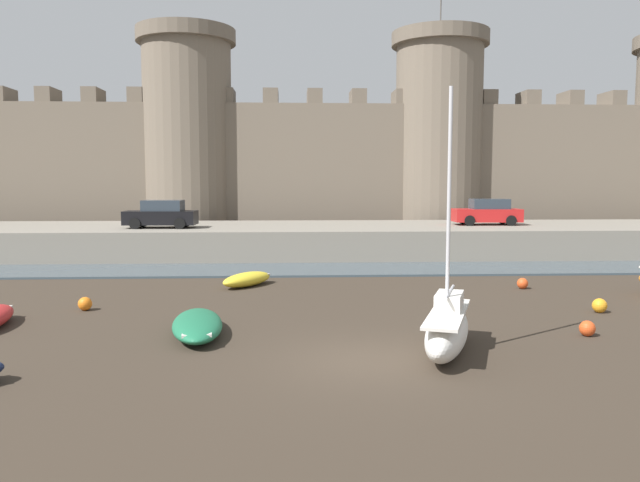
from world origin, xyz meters
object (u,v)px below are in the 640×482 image
Objects in this scene: car_quay_east at (487,212)px; sailboat_midflat_left at (447,328)px; car_quay_centre_east at (161,215)px; rowboat_foreground_left at (247,279)px; mooring_buoy_off_centre at (587,328)px; mooring_buoy_mid_mud at (600,306)px; mooring_buoy_near_shore at (523,283)px; rowboat_midflat_centre at (197,325)px; mooring_buoy_near_channel at (85,304)px.

sailboat_midflat_left is at bearing -110.02° from car_quay_east.
sailboat_midflat_left reaches higher than car_quay_centre_east.
rowboat_foreground_left is 18.51m from car_quay_east.
mooring_buoy_off_centre is 25.21m from car_quay_centre_east.
car_quay_centre_east is 19.84m from car_quay_east.
rowboat_foreground_left is 0.70× the size of car_quay_centre_east.
rowboat_foreground_left is at bearing -60.89° from car_quay_centre_east.
mooring_buoy_mid_mud is 1.08× the size of mooring_buoy_near_shore.
car_quay_east reaches higher than rowboat_midflat_centre.
car_quay_centre_east and car_quay_east have the same top height.
car_quay_centre_east is at bearing 119.11° from rowboat_foreground_left.
rowboat_foreground_left is 6.10× the size of mooring_buoy_near_channel.
mooring_buoy_mid_mud reaches higher than mooring_buoy_off_centre.
car_quay_centre_east is at bearing 129.87° from mooring_buoy_off_centre.
mooring_buoy_mid_mud is at bearing -79.70° from mooring_buoy_near_shore.
sailboat_midflat_left is 4.81m from mooring_buoy_off_centre.
mooring_buoy_off_centre is at bearing -41.16° from rowboat_foreground_left.
mooring_buoy_near_channel is (-4.41, 3.68, -0.08)m from rowboat_midflat_centre.
mooring_buoy_mid_mud is at bearing -95.54° from car_quay_east.
sailboat_midflat_left is at bearing -143.78° from mooring_buoy_mid_mud.
rowboat_midflat_centre is 5.75m from mooring_buoy_near_channel.
mooring_buoy_near_shore is at bearing -33.42° from car_quay_centre_east.
mooring_buoy_near_channel is (-11.22, 5.94, -0.43)m from sailboat_midflat_left.
sailboat_midflat_left is 14.94× the size of mooring_buoy_off_centre.
mooring_buoy_near_shore is at bearing 12.03° from mooring_buoy_near_channel.
rowboat_midflat_centre is 7.18m from sailboat_midflat_left.
car_quay_east is at bearing 40.45° from mooring_buoy_near_channel.
car_quay_east is at bearing 69.98° from sailboat_midflat_left.
mooring_buoy_near_channel is at bearing -88.63° from car_quay_centre_east.
mooring_buoy_near_channel is 25.61m from car_quay_east.
rowboat_midflat_centre is 25.28m from car_quay_east.
mooring_buoy_mid_mud is at bearing 36.22° from sailboat_midflat_left.
mooring_buoy_mid_mud is 3.70m from mooring_buoy_off_centre.
mooring_buoy_near_shore is at bearing 82.22° from mooring_buoy_off_centre.
mooring_buoy_near_channel is at bearing -139.55° from car_quay_east.
mooring_buoy_off_centre is at bearing 19.44° from sailboat_midflat_left.
sailboat_midflat_left is at bearing -27.91° from mooring_buoy_near_channel.
rowboat_midflat_centre is at bearing -39.81° from mooring_buoy_near_channel.
mooring_buoy_near_channel is at bearing 164.56° from mooring_buoy_off_centre.
rowboat_foreground_left is at bearing 154.21° from mooring_buoy_mid_mud.
mooring_buoy_near_shore is at bearing 30.35° from rowboat_midflat_centre.
mooring_buoy_near_channel is (-5.28, -4.79, -0.08)m from rowboat_foreground_left.
mooring_buoy_off_centre is (-1.08, -7.93, -0.00)m from mooring_buoy_near_shore.
car_quay_east is at bearing 39.75° from rowboat_foreground_left.
rowboat_foreground_left reaches higher than mooring_buoy_near_channel.
mooring_buoy_mid_mud is at bearing -25.79° from rowboat_foreground_left.
mooring_buoy_near_channel is 0.11× the size of car_quay_centre_east.
mooring_buoy_mid_mud is 24.31m from car_quay_centre_east.
mooring_buoy_mid_mud is (17.69, -1.20, 0.01)m from mooring_buoy_near_channel.
mooring_buoy_off_centre is at bearing -99.98° from car_quay_east.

